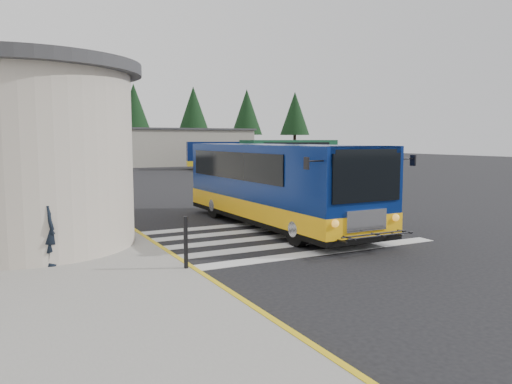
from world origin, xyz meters
name	(u,v)px	position (x,y,z in m)	size (l,w,h in m)	color
ground	(272,232)	(0.00, 0.00, 0.00)	(140.00, 140.00, 0.00)	black
curb_strip	(118,221)	(-4.05, 4.00, 0.08)	(0.12, 34.00, 0.16)	yellow
crosswalk	(270,237)	(-0.50, -0.80, 0.01)	(8.00, 5.35, 0.01)	silver
depot_building	(135,147)	(6.00, 42.00, 2.11)	(26.40, 8.40, 4.20)	gray
tree_line	(120,109)	(6.29, 50.00, 6.77)	(58.40, 4.40, 10.00)	black
transit_bus	(277,188)	(0.66, 0.80, 1.34)	(3.62, 9.97, 2.80)	navy
pedestrian_a	(50,227)	(-6.80, -1.90, 1.01)	(0.63, 0.41, 1.72)	black
pedestrian_b	(67,221)	(-6.38, -1.38, 1.05)	(0.87, 0.68, 1.80)	black
bollard	(186,242)	(-4.20, -3.61, 0.73)	(0.09, 0.09, 1.15)	black
far_bus_a	(233,154)	(13.16, 31.42, 1.53)	(9.45, 5.08, 2.35)	#06154B
far_bus_b	(290,153)	(17.45, 27.52, 1.63)	(9.82, 3.20, 2.50)	#114227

